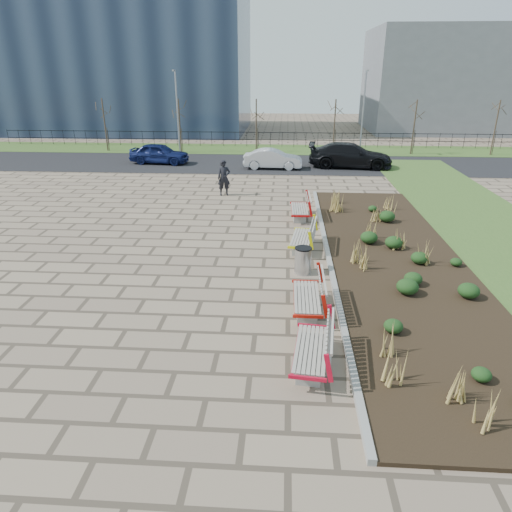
# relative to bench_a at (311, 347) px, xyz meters

# --- Properties ---
(ground) EXTENTS (120.00, 120.00, 0.00)m
(ground) POSITION_rel_bench_a_xyz_m (-3.00, 1.22, -0.50)
(ground) COLOR #7E6C57
(ground) RESTS_ON ground
(planting_bed) EXTENTS (4.50, 18.00, 0.10)m
(planting_bed) POSITION_rel_bench_a_xyz_m (3.25, 6.22, -0.45)
(planting_bed) COLOR black
(planting_bed) RESTS_ON ground
(planting_curb) EXTENTS (0.16, 18.00, 0.15)m
(planting_curb) POSITION_rel_bench_a_xyz_m (0.92, 6.22, -0.42)
(planting_curb) COLOR gray
(planting_curb) RESTS_ON ground
(grass_verge_far) EXTENTS (80.00, 5.00, 0.04)m
(grass_verge_far) POSITION_rel_bench_a_xyz_m (-3.00, 29.22, -0.48)
(grass_verge_far) COLOR #33511E
(grass_verge_far) RESTS_ON ground
(road) EXTENTS (80.00, 7.00, 0.02)m
(road) POSITION_rel_bench_a_xyz_m (-3.00, 23.22, -0.49)
(road) COLOR black
(road) RESTS_ON ground
(bench_a) EXTENTS (1.13, 2.19, 1.00)m
(bench_a) POSITION_rel_bench_a_xyz_m (0.00, 0.00, 0.00)
(bench_a) COLOR red
(bench_a) RESTS_ON ground
(bench_b) EXTENTS (0.90, 2.10, 1.00)m
(bench_b) POSITION_rel_bench_a_xyz_m (0.00, 2.50, 0.00)
(bench_b) COLOR #B6170C
(bench_b) RESTS_ON ground
(bench_c) EXTENTS (1.17, 2.20, 1.00)m
(bench_c) POSITION_rel_bench_a_xyz_m (0.00, 7.22, 0.00)
(bench_c) COLOR #D3CF0B
(bench_c) RESTS_ON ground
(bench_d) EXTENTS (0.94, 2.12, 1.00)m
(bench_d) POSITION_rel_bench_a_xyz_m (0.00, 10.94, 0.00)
(bench_d) COLOR #B70C0D
(bench_d) RESTS_ON ground
(litter_bin) EXTENTS (0.54, 0.54, 0.87)m
(litter_bin) POSITION_rel_bench_a_xyz_m (-0.02, 5.05, -0.07)
(litter_bin) COLOR #B2B2B7
(litter_bin) RESTS_ON ground
(pedestrian) EXTENTS (0.76, 0.59, 1.84)m
(pedestrian) POSITION_rel_bench_a_xyz_m (-3.86, 14.72, 0.42)
(pedestrian) COLOR black
(pedestrian) RESTS_ON ground
(car_blue) EXTENTS (4.21, 2.06, 1.38)m
(car_blue) POSITION_rel_bench_a_xyz_m (-9.46, 22.88, 0.21)
(car_blue) COLOR #111B4D
(car_blue) RESTS_ON road
(car_silver) EXTENTS (3.89, 1.46, 1.27)m
(car_silver) POSITION_rel_bench_a_xyz_m (-1.51, 21.62, 0.15)
(car_silver) COLOR #B0B2B8
(car_silver) RESTS_ON road
(car_black) EXTENTS (5.69, 2.73, 1.60)m
(car_black) POSITION_rel_bench_a_xyz_m (3.63, 22.38, 0.32)
(car_black) COLOR black
(car_black) RESTS_ON road
(tree_a) EXTENTS (1.40, 1.40, 4.00)m
(tree_a) POSITION_rel_bench_a_xyz_m (-15.00, 27.72, 1.54)
(tree_a) COLOR #4C3D2D
(tree_a) RESTS_ON grass_verge_far
(tree_b) EXTENTS (1.40, 1.40, 4.00)m
(tree_b) POSITION_rel_bench_a_xyz_m (-9.00, 27.72, 1.54)
(tree_b) COLOR #4C3D2D
(tree_b) RESTS_ON grass_verge_far
(tree_c) EXTENTS (1.40, 1.40, 4.00)m
(tree_c) POSITION_rel_bench_a_xyz_m (-3.00, 27.72, 1.54)
(tree_c) COLOR #4C3D2D
(tree_c) RESTS_ON grass_verge_far
(tree_d) EXTENTS (1.40, 1.40, 4.00)m
(tree_d) POSITION_rel_bench_a_xyz_m (3.00, 27.72, 1.54)
(tree_d) COLOR #4C3D2D
(tree_d) RESTS_ON grass_verge_far
(tree_e) EXTENTS (1.40, 1.40, 4.00)m
(tree_e) POSITION_rel_bench_a_xyz_m (9.00, 27.72, 1.54)
(tree_e) COLOR #4C3D2D
(tree_e) RESTS_ON grass_verge_far
(tree_f) EXTENTS (1.40, 1.40, 4.00)m
(tree_f) POSITION_rel_bench_a_xyz_m (15.00, 27.72, 1.54)
(tree_f) COLOR #4C3D2D
(tree_f) RESTS_ON grass_verge_far
(lamp_west) EXTENTS (0.24, 0.60, 6.00)m
(lamp_west) POSITION_rel_bench_a_xyz_m (-9.00, 27.22, 2.54)
(lamp_west) COLOR gray
(lamp_west) RESTS_ON grass_verge_far
(lamp_east) EXTENTS (0.24, 0.60, 6.00)m
(lamp_east) POSITION_rel_bench_a_xyz_m (5.00, 27.22, 2.54)
(lamp_east) COLOR gray
(lamp_east) RESTS_ON grass_verge_far
(railing_fence) EXTENTS (44.00, 0.10, 1.20)m
(railing_fence) POSITION_rel_bench_a_xyz_m (-3.00, 30.72, 0.14)
(railing_fence) COLOR black
(railing_fence) RESTS_ON grass_verge_far
(building_glass) EXTENTS (40.00, 14.00, 15.00)m
(building_glass) POSITION_rel_bench_a_xyz_m (-25.00, 41.22, 7.00)
(building_glass) COLOR #192338
(building_glass) RESTS_ON ground
(building_grey) EXTENTS (18.00, 12.00, 10.00)m
(building_grey) POSITION_rel_bench_a_xyz_m (17.00, 43.22, 4.50)
(building_grey) COLOR slate
(building_grey) RESTS_ON ground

